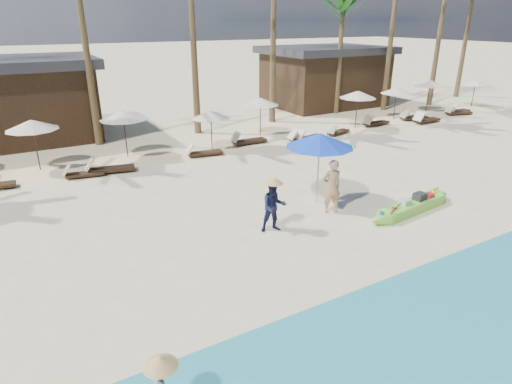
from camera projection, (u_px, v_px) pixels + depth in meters
ground at (312, 242)px, 12.68m from camera, size 240.00×240.00×0.00m
wet_sand_strip at (460, 346)px, 8.65m from camera, size 240.00×4.50×0.01m
green_canoe at (412, 206)px, 14.65m from camera, size 4.71×0.93×0.60m
tourist at (332, 186)px, 14.36m from camera, size 0.77×0.60×1.87m
vendor_green at (274, 207)px, 13.09m from camera, size 0.94×0.82×1.64m
blue_umbrella at (320, 140)px, 14.63m from camera, size 2.37×2.37×2.55m
resort_parasol_4 at (32, 125)px, 18.09m from camera, size 2.16×2.16×2.22m
lounger_4_right at (82, 173)px, 17.85m from camera, size 1.68×0.77×0.55m
resort_parasol_5 at (123, 115)px, 19.84m from camera, size 2.17×2.17×2.24m
lounger_5_left at (108, 168)px, 18.34m from camera, size 2.08×1.00×0.68m
resort_parasol_6 at (211, 115)px, 21.12m from camera, size 1.92×1.92×1.98m
lounger_6_left at (202, 152)px, 20.63m from camera, size 1.83×0.81×0.60m
lounger_6_right at (247, 140)px, 22.58m from camera, size 1.95×0.68×0.65m
resort_parasol_7 at (260, 101)px, 23.73m from camera, size 2.07×2.07×2.13m
lounger_7_left at (304, 138)px, 22.94m from camera, size 1.99×0.97×0.65m
lounger_7_right at (307, 137)px, 23.21m from camera, size 1.86×0.85×0.61m
resort_parasol_8 at (358, 95)px, 25.24m from camera, size 2.18×2.18×2.25m
lounger_8_left at (337, 132)px, 24.45m from camera, size 1.73×0.93×0.56m
resort_parasol_9 at (397, 90)px, 27.61m from camera, size 2.03×2.03×2.09m
lounger_9_left at (375, 122)px, 26.52m from camera, size 1.89×0.66×0.63m
lounger_9_right at (413, 117)px, 27.97m from camera, size 2.01×1.00×0.66m
resort_parasol_10 at (430, 83)px, 29.83m from camera, size 2.18×2.18×2.24m
lounger_10_left at (426, 120)px, 27.19m from camera, size 2.01×0.67×0.68m
lounger_10_right at (457, 112)px, 29.51m from camera, size 1.96×1.07×0.64m
resort_parasol_11 at (476, 83)px, 31.82m from camera, size 1.91×1.91×1.97m
lounger_11_left at (457, 111)px, 29.87m from camera, size 1.98×0.65×0.67m
palm_6 at (343, 4)px, 27.62m from camera, size 2.08×2.08×8.51m
pavilion_east at (324, 76)px, 32.38m from camera, size 8.80×6.60×4.30m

